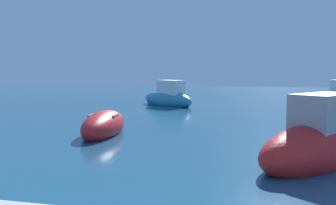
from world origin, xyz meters
name	(u,v)px	position (x,y,z in m)	size (l,w,h in m)	color
moored_boat_1	(104,126)	(-11.64, 5.30, 0.28)	(1.48, 3.34, 1.00)	#B21E1E
moored_boat_2	(319,143)	(-5.32, 2.93, 0.48)	(3.49, 3.99, 1.87)	#B21E1E
moored_boat_5	(168,98)	(-11.84, 15.23, 0.44)	(4.05, 3.51, 1.76)	teal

